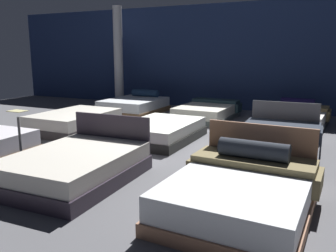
{
  "coord_description": "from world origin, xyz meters",
  "views": [
    {
      "loc": [
        3.35,
        -6.58,
        1.88
      ],
      "look_at": [
        0.26,
        -0.15,
        0.39
      ],
      "focal_mm": 37.5,
      "sensor_mm": 36.0,
      "label": 1
    }
  ],
  "objects": [
    {
      "name": "bed_1",
      "position": [
        -0.05,
        -2.69,
        0.23
      ],
      "size": [
        1.62,
        2.15,
        0.85
      ],
      "rotation": [
        0.0,
        0.0,
        0.03
      ],
      "color": "#322A36",
      "rests_on": "ground_plane"
    },
    {
      "name": "bed_7",
      "position": [
        0.01,
        3.01,
        0.21
      ],
      "size": [
        1.55,
        2.13,
        0.49
      ],
      "rotation": [
        0.0,
        0.0,
        -0.02
      ],
      "color": "#4E5756",
      "rests_on": "ground_plane"
    },
    {
      "name": "bed_2",
      "position": [
        2.43,
        -2.69,
        0.26
      ],
      "size": [
        1.7,
        2.03,
        0.93
      ],
      "rotation": [
        0.0,
        0.0,
        -0.04
      ],
      "color": "#9A6B4F",
      "rests_on": "ground_plane"
    },
    {
      "name": "support_pillar",
      "position": [
        -3.81,
        4.21,
        1.75
      ],
      "size": [
        0.32,
        0.32,
        3.5
      ],
      "primitive_type": "cylinder",
      "color": "silver",
      "rests_on": "ground_plane"
    },
    {
      "name": "bed_6",
      "position": [
        -2.45,
        3.0,
        0.23
      ],
      "size": [
        1.62,
        2.07,
        0.68
      ],
      "rotation": [
        0.0,
        0.0,
        -0.01
      ],
      "color": "brown",
      "rests_on": "ground_plane"
    },
    {
      "name": "bed_4",
      "position": [
        -0.05,
        0.11,
        0.2
      ],
      "size": [
        1.44,
        2.08,
        0.41
      ],
      "rotation": [
        0.0,
        0.0,
        -0.01
      ],
      "color": "black",
      "rests_on": "ground_plane"
    },
    {
      "name": "bed_8",
      "position": [
        2.38,
        3.01,
        0.22
      ],
      "size": [
        1.77,
        2.0,
        0.66
      ],
      "rotation": [
        0.0,
        0.0,
        -0.05
      ],
      "color": "#212528",
      "rests_on": "ground_plane"
    },
    {
      "name": "bed_5",
      "position": [
        2.43,
        0.16,
        0.23
      ],
      "size": [
        1.56,
        2.21,
        0.86
      ],
      "rotation": [
        0.0,
        0.0,
        0.03
      ],
      "color": "#4D4D53",
      "rests_on": "ground_plane"
    },
    {
      "name": "price_sign",
      "position": [
        -1.2,
        -2.65,
        0.38
      ],
      "size": [
        0.28,
        0.24,
        0.98
      ],
      "color": "#3F3F44",
      "rests_on": "ground_plane"
    },
    {
      "name": "ground_plane",
      "position": [
        0.0,
        0.0,
        -0.01
      ],
      "size": [
        18.0,
        18.0,
        0.02
      ],
      "primitive_type": "cube",
      "color": "#5B5B60"
    },
    {
      "name": "showroom_back_wall",
      "position": [
        0.0,
        5.09,
        1.75
      ],
      "size": [
        18.0,
        0.06,
        3.5
      ],
      "primitive_type": "cube",
      "color": "navy",
      "rests_on": "ground_plane"
    },
    {
      "name": "bed_3",
      "position": [
        -2.41,
        0.09,
        0.22
      ],
      "size": [
        1.47,
        2.16,
        0.45
      ],
      "rotation": [
        0.0,
        0.0,
        0.0
      ],
      "color": "#312D2D",
      "rests_on": "ground_plane"
    }
  ]
}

